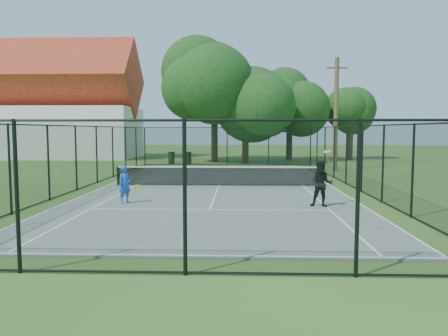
{
  "coord_description": "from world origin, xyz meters",
  "views": [
    {
      "loc": [
        1.05,
        -21.16,
        2.79
      ],
      "look_at": [
        0.37,
        -3.0,
        1.2
      ],
      "focal_mm": 35.0,
      "sensor_mm": 36.0,
      "label": 1
    }
  ],
  "objects_px": {
    "trash_bin_right": "(188,158)",
    "utility_pole": "(336,114)",
    "player_black": "(321,184)",
    "tennis_net": "(219,175)",
    "player_blue": "(125,184)",
    "trash_bin_left": "(171,158)"
  },
  "relations": [
    {
      "from": "tennis_net",
      "to": "player_blue",
      "type": "relative_size",
      "value": 7.15
    },
    {
      "from": "trash_bin_right",
      "to": "player_black",
      "type": "bearing_deg",
      "value": -70.38
    },
    {
      "from": "trash_bin_right",
      "to": "tennis_net",
      "type": "bearing_deg",
      "value": -77.31
    },
    {
      "from": "player_black",
      "to": "player_blue",
      "type": "bearing_deg",
      "value": 175.8
    },
    {
      "from": "tennis_net",
      "to": "player_blue",
      "type": "bearing_deg",
      "value": -122.05
    },
    {
      "from": "utility_pole",
      "to": "player_black",
      "type": "height_order",
      "value": "utility_pole"
    },
    {
      "from": "player_blue",
      "to": "tennis_net",
      "type": "bearing_deg",
      "value": 57.95
    },
    {
      "from": "trash_bin_right",
      "to": "utility_pole",
      "type": "relative_size",
      "value": 0.13
    },
    {
      "from": "player_blue",
      "to": "trash_bin_left",
      "type": "bearing_deg",
      "value": 94.13
    },
    {
      "from": "trash_bin_right",
      "to": "utility_pole",
      "type": "height_order",
      "value": "utility_pole"
    },
    {
      "from": "trash_bin_right",
      "to": "player_blue",
      "type": "relative_size",
      "value": 0.71
    },
    {
      "from": "tennis_net",
      "to": "player_black",
      "type": "distance_m",
      "value": 6.93
    },
    {
      "from": "tennis_net",
      "to": "trash_bin_left",
      "type": "height_order",
      "value": "tennis_net"
    },
    {
      "from": "tennis_net",
      "to": "trash_bin_right",
      "type": "height_order",
      "value": "tennis_net"
    },
    {
      "from": "tennis_net",
      "to": "trash_bin_left",
      "type": "xyz_separation_m",
      "value": [
        -4.68,
        14.74,
        -0.09
      ]
    },
    {
      "from": "utility_pole",
      "to": "player_blue",
      "type": "bearing_deg",
      "value": -127.26
    },
    {
      "from": "tennis_net",
      "to": "utility_pole",
      "type": "relative_size",
      "value": 1.32
    },
    {
      "from": "tennis_net",
      "to": "utility_pole",
      "type": "xyz_separation_m",
      "value": [
        7.54,
        9.0,
        3.31
      ]
    },
    {
      "from": "trash_bin_left",
      "to": "player_black",
      "type": "distance_m",
      "value": 22.18
    },
    {
      "from": "trash_bin_left",
      "to": "player_black",
      "type": "xyz_separation_m",
      "value": [
        8.6,
        -20.44,
        0.4
      ]
    },
    {
      "from": "player_blue",
      "to": "player_black",
      "type": "height_order",
      "value": "player_black"
    },
    {
      "from": "utility_pole",
      "to": "player_black",
      "type": "distance_m",
      "value": 15.44
    }
  ]
}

